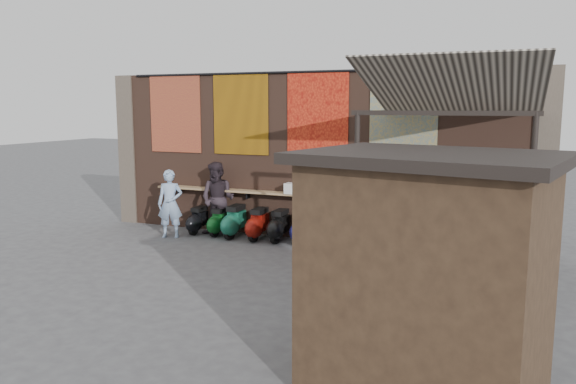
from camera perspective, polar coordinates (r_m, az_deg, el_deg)
The scene contains 35 objects.
ground at distance 11.47m, azimuth -2.66°, elevation -7.43°, with size 70.00×70.00×0.00m, color #474749.
brick_wall at distance 13.57m, azimuth 2.08°, elevation 3.68°, with size 10.00×0.40×4.00m, color brown.
pier_left at distance 16.11m, azimuth -15.62°, elevation 4.16°, with size 0.50×0.50×4.00m, color #4C4238.
pier_right at distance 12.76m, azimuth 24.59°, elevation 2.58°, with size 0.50×0.50×4.00m, color #4C4238.
eating_counter at distance 13.34m, azimuth 1.51°, elevation -0.30°, with size 8.00×0.32×0.05m, color #9E7A51.
shelf_box at distance 13.34m, azimuth 0.89°, elevation 0.35°, with size 0.55×0.30×0.25m, color white.
tapestry_redgold at distance 14.95m, azimuth -11.39°, elevation 7.82°, with size 1.50×0.02×2.00m, color maroon.
tapestry_sun at distance 14.00m, azimuth -4.83°, elevation 7.91°, with size 1.50×0.02×2.00m, color orange.
tapestry_orange at distance 13.21m, azimuth 3.00°, elevation 7.88°, with size 1.50×0.02×2.00m, color red.
tapestry_multi at distance 12.70m, azimuth 11.64°, elevation 7.68°, with size 1.50×0.02×2.00m, color #285C93.
hang_rail at distance 13.33m, azimuth 1.78°, elevation 12.11°, with size 0.06×0.06×9.50m, color black.
scooter_stool_0 at distance 14.36m, azimuth -9.13°, elevation -2.87°, with size 0.32×0.70×0.67m, color black, non-canonical shape.
scooter_stool_1 at distance 14.09m, azimuth -7.04°, elevation -3.03°, with size 0.32×0.71×0.68m, color #10541E, non-canonical shape.
scooter_stool_2 at distance 13.80m, azimuth -5.45°, elevation -3.02°, with size 0.37×0.83×0.78m, color #1B6C51, non-canonical shape.
scooter_stool_3 at distance 13.51m, azimuth -3.06°, elevation -3.30°, with size 0.36×0.80×0.76m, color maroon, non-canonical shape.
scooter_stool_4 at distance 13.36m, azimuth -0.92°, elevation -3.46°, with size 0.35×0.78×0.74m, color black, non-canonical shape.
scooter_stool_5 at distance 13.16m, azimuth 1.37°, elevation -3.70°, with size 0.34×0.76×0.72m, color #171551, non-canonical shape.
scooter_stool_6 at distance 12.91m, azimuth 3.73°, elevation -3.91°, with size 0.35×0.78×0.74m, color #B20D2C, non-canonical shape.
scooter_stool_7 at distance 12.79m, azimuth 6.27°, elevation -3.89°, with size 0.39×0.86×0.82m, color navy, non-canonical shape.
scooter_stool_8 at distance 12.64m, azimuth 8.44°, elevation -4.22°, with size 0.36×0.80×0.76m, color #0B4F1D, non-canonical shape.
scooter_stool_9 at distance 12.52m, azimuth 11.23°, elevation -4.38°, with size 0.37×0.82×0.78m, color navy, non-canonical shape.
diner_left at distance 13.98m, azimuth -11.88°, elevation -1.17°, with size 0.61×0.40×1.67m, color #8EAACF.
diner_right at distance 13.96m, azimuth -7.13°, elevation -0.72°, with size 0.89×0.70×1.84m, color #2B2128.
shopper_navy at distance 9.80m, azimuth 17.42°, elevation -4.93°, with size 1.11×0.46×1.89m, color #171E34.
shopper_grey at distance 10.33m, azimuth 12.35°, elevation -4.91°, with size 1.02×0.59×1.58m, color slate.
shopper_tan at distance 10.99m, azimuth 11.61°, elevation -3.76°, with size 0.83×0.54×1.70m, color #9C8A63.
market_stall at distance 6.45m, azimuth 13.91°, elevation -8.64°, with size 2.39×1.79×2.59m, color black.
stall_roof at distance 6.19m, azimuth 14.37°, elevation 3.40°, with size 2.67×2.06×0.12m, color black.
stall_sign at distance 7.17m, azimuth 16.67°, elevation -2.23°, with size 1.20×0.04×0.50m, color gold.
stall_shelf at distance 7.39m, azimuth 16.35°, elevation -9.33°, with size 1.98×0.10×0.06m, color #473321.
awning_canvas at distance 10.96m, azimuth 16.44°, elevation 10.25°, with size 3.20×3.40×0.03m, color beige.
awning_ledger at distance 12.56m, azimuth 17.28°, elevation 11.80°, with size 3.30×0.08×0.12m, color #33261C.
awning_header at distance 9.47m, azimuth 15.37°, elevation 7.75°, with size 3.00×0.08×0.08m, color black.
awning_post_left at distance 9.87m, azimuth 6.93°, elevation -0.91°, with size 0.09×0.09×3.10m, color black.
awning_post_right at distance 9.54m, azimuth 23.37°, elevation -1.90°, with size 0.09×0.09×3.10m, color black.
Camera 1 is at (4.64, -10.00, 3.19)m, focal length 35.00 mm.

